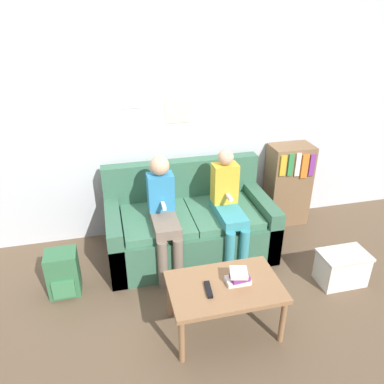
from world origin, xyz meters
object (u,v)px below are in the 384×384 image
(storage_box, at_px, (342,268))
(tv_remote, at_px, (209,289))
(person_right, at_px, (228,204))
(couch, at_px, (189,226))
(coffee_table, at_px, (225,290))
(person_left, at_px, (163,210))
(bookshelf, at_px, (288,184))
(backpack, at_px, (63,273))

(storage_box, bearing_deg, tv_remote, -167.65)
(person_right, height_order, tv_remote, person_right)
(couch, relative_size, person_right, 1.47)
(coffee_table, distance_m, storage_box, 1.27)
(person_left, height_order, bookshelf, person_left)
(couch, bearing_deg, backpack, -163.25)
(person_left, bearing_deg, backpack, -170.06)
(backpack, bearing_deg, coffee_table, -30.33)
(coffee_table, distance_m, person_right, 0.97)
(coffee_table, height_order, tv_remote, tv_remote)
(couch, relative_size, backpack, 3.94)
(coffee_table, bearing_deg, person_left, 109.13)
(coffee_table, distance_m, backpack, 1.45)
(couch, height_order, person_left, person_left)
(person_left, distance_m, backpack, 1.04)
(bookshelf, xyz_separation_m, storage_box, (0.01, -1.14, -0.31))
(person_left, relative_size, storage_box, 2.53)
(storage_box, bearing_deg, couch, 146.45)
(coffee_table, bearing_deg, tv_remote, -168.02)
(couch, xyz_separation_m, bookshelf, (1.23, 0.32, 0.18))
(coffee_table, distance_m, person_left, 0.97)
(person_right, distance_m, tv_remote, 1.04)
(person_right, relative_size, tv_remote, 6.42)
(couch, distance_m, person_left, 0.48)
(person_left, height_order, backpack, person_left)
(tv_remote, relative_size, backpack, 0.42)
(tv_remote, height_order, bookshelf, bookshelf)
(couch, height_order, storage_box, couch)
(coffee_table, bearing_deg, person_right, 70.36)
(person_left, bearing_deg, bookshelf, 18.90)
(person_left, height_order, person_right, person_right)
(bookshelf, bearing_deg, tv_remote, -133.09)
(couch, height_order, person_right, person_right)
(bookshelf, xyz_separation_m, backpack, (-2.45, -0.68, -0.27))
(tv_remote, bearing_deg, couch, 89.92)
(bookshelf, relative_size, storage_box, 2.15)
(person_left, distance_m, tv_remote, 0.95)
(person_right, xyz_separation_m, bookshelf, (0.89, 0.52, -0.14))
(coffee_table, height_order, person_right, person_right)
(couch, relative_size, tv_remote, 9.42)
(coffee_table, relative_size, tv_remote, 4.92)
(storage_box, relative_size, backpack, 1.05)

